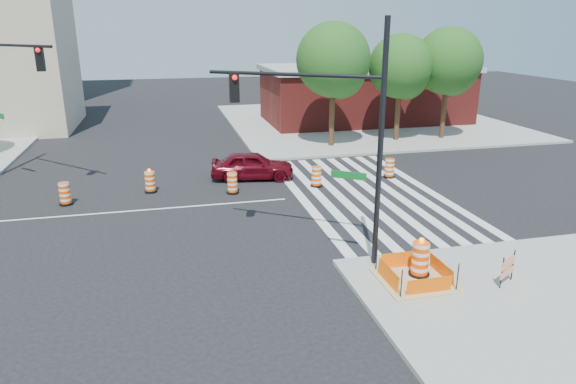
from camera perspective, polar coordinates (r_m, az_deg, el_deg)
The scene contains 18 objects.
ground at distance 23.31m, azimuth -17.34°, elevation -2.06°, with size 120.00×120.00×0.00m, color black.
sidewalk_ne at distance 43.75m, azimuth 8.38°, elevation 7.81°, with size 22.00×22.00×0.15m, color gray.
crosswalk_east at distance 24.96m, azimuth 8.52°, elevation -0.09°, with size 6.75×13.50×0.01m.
lane_centerline at distance 23.31m, azimuth -17.34°, elevation -2.05°, with size 14.00×0.12×0.01m, color silver.
excavation_pit at distance 16.56m, azimuth 13.88°, elevation -9.29°, with size 2.20×2.20×0.90m.
brick_storefront at distance 43.42m, azimuth 8.51°, elevation 10.72°, with size 16.50×8.50×4.60m.
red_coupe at distance 26.85m, azimuth -3.99°, elevation 2.98°, with size 1.72×4.28×1.46m, color #520711.
signal_pole_se at distance 16.42m, azimuth 4.72°, elevation 7.84°, with size 4.96×3.43×7.80m.
pit_drum at distance 16.66m, azimuth 14.46°, elevation -7.36°, with size 0.66×0.66×1.31m.
barricade at distance 17.03m, azimuth 23.23°, elevation -7.71°, with size 0.76×0.46×1.00m.
tree_north_c at distance 33.45m, azimuth 5.11°, elevation 13.97°, with size 4.70×4.70×7.98m.
tree_north_d at distance 35.91m, azimuth 12.42°, elevation 13.10°, with size 4.26×4.26×7.24m.
tree_north_e at distance 37.32m, azimuth 17.40°, elevation 13.32°, with size 4.51×4.51×7.66m.
median_drum_2 at distance 25.00m, azimuth -23.53°, elevation -0.26°, with size 0.60×0.60×1.02m.
median_drum_3 at distance 25.54m, azimuth -15.07°, elevation 1.03°, with size 0.60×0.60×1.18m.
median_drum_4 at distance 24.64m, azimuth -6.20°, elevation 0.92°, with size 0.60×0.60×1.02m.
median_drum_5 at distance 25.59m, azimuth 3.18°, elevation 1.65°, with size 0.60×0.60×1.02m.
median_drum_6 at distance 27.61m, azimuth 11.21°, elevation 2.55°, with size 0.60×0.60×1.02m.
Camera 1 is at (1.84, -21.94, 7.66)m, focal length 32.00 mm.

